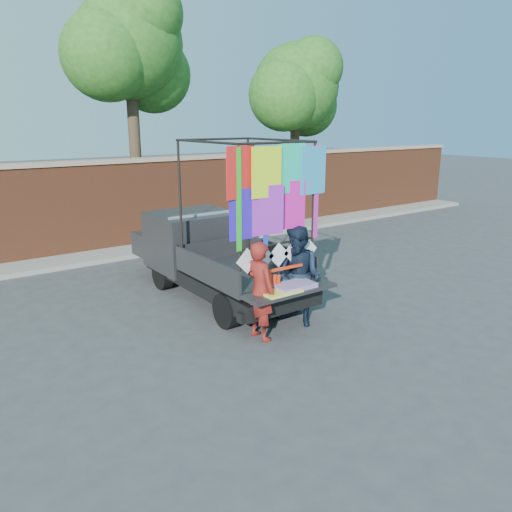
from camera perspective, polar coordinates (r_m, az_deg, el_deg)
ground at (r=9.42m, az=1.15°, el=-7.61°), size 90.00×90.00×0.00m
brick_wall at (r=15.07m, az=-15.06°, el=5.80°), size 30.00×0.45×2.61m
curb at (r=14.68m, az=-13.74°, el=0.60°), size 30.00×1.20×0.12m
tree_mid at (r=16.43m, az=-14.12°, el=21.93°), size 4.20×3.30×7.73m
tree_right at (r=19.76m, az=4.78°, el=18.35°), size 4.20×3.30×6.62m
pickup_truck at (r=11.03m, az=-5.84°, el=0.33°), size 2.10×5.28×3.32m
woman at (r=8.47m, az=0.48°, el=-4.01°), size 0.46×0.66×1.73m
man at (r=9.08m, az=4.87°, el=-2.34°), size 0.92×1.06×1.85m
streamer_bundle at (r=8.68m, az=2.26°, el=-2.87°), size 0.97×0.07×0.67m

